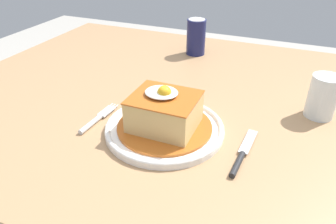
% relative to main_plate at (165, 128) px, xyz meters
% --- Properties ---
extents(dining_table, '(1.47, 1.02, 0.76)m').
position_rel_main_plate_xyz_m(dining_table, '(0.05, 0.18, -0.10)').
color(dining_table, '#A87F56').
rests_on(dining_table, ground_plane).
extents(main_plate, '(0.27, 0.27, 0.02)m').
position_rel_main_plate_xyz_m(main_plate, '(0.00, 0.00, 0.00)').
color(main_plate, white).
rests_on(main_plate, dining_table).
extents(sandwich_meal, '(0.21, 0.21, 0.10)m').
position_rel_main_plate_xyz_m(sandwich_meal, '(-0.00, 0.00, 0.04)').
color(sandwich_meal, '#B75B1E').
rests_on(sandwich_meal, main_plate).
extents(fork, '(0.02, 0.14, 0.01)m').
position_rel_main_plate_xyz_m(fork, '(-0.17, -0.03, -0.00)').
color(fork, silver).
rests_on(fork, dining_table).
extents(knife, '(0.03, 0.17, 0.01)m').
position_rel_main_plate_xyz_m(knife, '(0.18, -0.03, -0.00)').
color(knife, '#262628').
rests_on(knife, dining_table).
extents(soda_can, '(0.07, 0.07, 0.12)m').
position_rel_main_plate_xyz_m(soda_can, '(-0.09, 0.50, 0.05)').
color(soda_can, '#191E51').
rests_on(soda_can, dining_table).
extents(drinking_glass, '(0.07, 0.07, 0.10)m').
position_rel_main_plate_xyz_m(drinking_glass, '(0.32, 0.21, 0.04)').
color(drinking_glass, gold).
rests_on(drinking_glass, dining_table).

